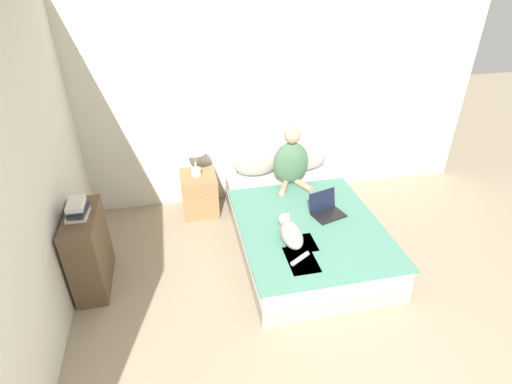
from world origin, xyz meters
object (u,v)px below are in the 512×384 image
object	(u,v)px
bed	(303,228)
person_sitting	(291,161)
nightstand	(199,193)
pillow_near	(256,164)
table_lamp	(194,146)
bookshelf	(89,251)
laptop_open	(326,210)
book_stack_top	(77,209)
pillow_far	(305,159)
cat_tabby	(291,233)

from	to	relation	value
bed	person_sitting	xyz separation A→B (m)	(0.04, 0.67, 0.48)
nightstand	pillow_near	bearing A→B (deg)	7.53
table_lamp	bookshelf	size ratio (longest dim) A/B	0.63
pillow_near	nightstand	xyz separation A→B (m)	(-0.72, -0.10, -0.27)
laptop_open	table_lamp	xyz separation A→B (m)	(-1.28, 0.90, 0.45)
pillow_near	table_lamp	xyz separation A→B (m)	(-0.74, -0.09, 0.36)
pillow_near	book_stack_top	world-z (taller)	book_stack_top
pillow_near	nightstand	size ratio (longest dim) A/B	1.09
pillow_near	laptop_open	xyz separation A→B (m)	(0.54, -0.99, -0.10)
bed	pillow_far	world-z (taller)	pillow_far
pillow_far	laptop_open	distance (m)	1.00
bookshelf	nightstand	bearing A→B (deg)	43.44
cat_tabby	table_lamp	size ratio (longest dim) A/B	1.23
pillow_far	laptop_open	size ratio (longest dim) A/B	1.43
table_lamp	bed	bearing A→B (deg)	-39.28
pillow_far	nightstand	size ratio (longest dim) A/B	1.09
book_stack_top	pillow_far	bearing A→B (deg)	25.00
table_lamp	person_sitting	bearing A→B (deg)	-9.87
laptop_open	book_stack_top	bearing A→B (deg)	167.09
nightstand	book_stack_top	world-z (taller)	book_stack_top
cat_tabby	person_sitting	bearing A→B (deg)	-18.13
bed	nightstand	distance (m)	1.34
table_lamp	bookshelf	world-z (taller)	table_lamp
pillow_near	pillow_far	bearing A→B (deg)	0.00
person_sitting	nightstand	size ratio (longest dim) A/B	1.39
cat_tabby	pillow_far	bearing A→B (deg)	-25.14
table_lamp	book_stack_top	bearing A→B (deg)	-135.86
book_stack_top	laptop_open	bearing A→B (deg)	3.56
pillow_near	bookshelf	distance (m)	2.14
nightstand	book_stack_top	size ratio (longest dim) A/B	2.06
bed	book_stack_top	world-z (taller)	book_stack_top
bookshelf	book_stack_top	size ratio (longest dim) A/B	3.23
table_lamp	bookshelf	xyz separation A→B (m)	(-1.08, -1.04, -0.48)
table_lamp	bookshelf	distance (m)	1.58
laptop_open	bookshelf	bearing A→B (deg)	166.96
table_lamp	bookshelf	bearing A→B (deg)	-135.96
person_sitting	book_stack_top	xyz separation A→B (m)	(-2.17, -0.86, 0.20)
nightstand	cat_tabby	bearing A→B (deg)	-59.05
laptop_open	person_sitting	bearing A→B (deg)	88.24
nightstand	bookshelf	xyz separation A→B (m)	(-1.09, -1.04, 0.14)
person_sitting	table_lamp	distance (m)	1.12
pillow_far	cat_tabby	world-z (taller)	pillow_far
bookshelf	pillow_near	bearing A→B (deg)	31.94
cat_tabby	bookshelf	size ratio (longest dim) A/B	0.78
pillow_far	table_lamp	world-z (taller)	table_lamp
pillow_far	bookshelf	size ratio (longest dim) A/B	0.69
pillow_near	book_stack_top	bearing A→B (deg)	-147.96
pillow_near	table_lamp	world-z (taller)	table_lamp
bed	laptop_open	world-z (taller)	laptop_open
cat_tabby	book_stack_top	world-z (taller)	book_stack_top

